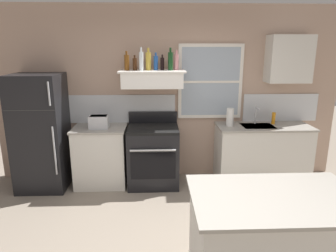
{
  "coord_description": "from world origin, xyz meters",
  "views": [
    {
      "loc": [
        -0.2,
        -2.55,
        2.08
      ],
      "look_at": [
        -0.05,
        1.2,
        1.1
      ],
      "focal_mm": 32.6,
      "sensor_mm": 36.0,
      "label": 1
    }
  ],
  "objects": [
    {
      "name": "bottle_balsamic_dark",
      "position": [
        -0.1,
        2.02,
        1.84
      ],
      "size": [
        0.06,
        0.06,
        0.22
      ],
      "color": "black",
      "rests_on": "range_hood_shelf"
    },
    {
      "name": "sink_faucet",
      "position": [
        1.35,
        2.0,
        1.08
      ],
      "size": [
        0.03,
        0.17,
        0.28
      ],
      "color": "silver",
      "rests_on": "counter_right_with_sink"
    },
    {
      "name": "bottle_blue_liqueur",
      "position": [
        -0.2,
        1.98,
        1.85
      ],
      "size": [
        0.07,
        0.07,
        0.25
      ],
      "color": "#1E478C",
      "rests_on": "range_hood_shelf"
    },
    {
      "name": "bottle_amber_wine",
      "position": [
        -0.62,
        1.96,
        1.86
      ],
      "size": [
        0.07,
        0.07,
        0.27
      ],
      "color": "brown",
      "rests_on": "range_hood_shelf"
    },
    {
      "name": "bottle_champagne_gold_foil",
      "position": [
        -0.3,
        1.96,
        1.88
      ],
      "size": [
        0.08,
        0.08,
        0.32
      ],
      "color": "#B29333",
      "rests_on": "range_hood_shelf"
    },
    {
      "name": "upper_cabinet_right",
      "position": [
        1.8,
        2.04,
        1.9
      ],
      "size": [
        0.64,
        0.32,
        0.7
      ],
      "color": "silver"
    },
    {
      "name": "stove_range",
      "position": [
        -0.25,
        1.86,
        0.46
      ],
      "size": [
        0.76,
        0.69,
        1.09
      ],
      "color": "black",
      "rests_on": "ground_plane"
    },
    {
      "name": "counter_right_with_sink",
      "position": [
        1.45,
        1.9,
        0.46
      ],
      "size": [
        1.43,
        0.63,
        0.91
      ],
      "color": "silver",
      "rests_on": "ground_plane"
    },
    {
      "name": "bottle_brown_stout",
      "position": [
        -0.5,
        1.94,
        1.84
      ],
      "size": [
        0.06,
        0.06,
        0.22
      ],
      "color": "#381E0F",
      "rests_on": "range_hood_shelf"
    },
    {
      "name": "counter_left_of_stove",
      "position": [
        -1.05,
        1.9,
        0.46
      ],
      "size": [
        0.79,
        0.63,
        0.91
      ],
      "color": "silver",
      "rests_on": "ground_plane"
    },
    {
      "name": "dish_soap_bottle",
      "position": [
        1.63,
        2.0,
        1.0
      ],
      "size": [
        0.06,
        0.06,
        0.18
      ],
      "primitive_type": "cylinder",
      "color": "orange",
      "rests_on": "counter_right_with_sink"
    },
    {
      "name": "toaster",
      "position": [
        -1.04,
        1.84,
        1.01
      ],
      "size": [
        0.3,
        0.2,
        0.19
      ],
      "color": "silver",
      "rests_on": "counter_left_of_stove"
    },
    {
      "name": "bottle_rose_pink",
      "position": [
        0.1,
        1.98,
        1.86
      ],
      "size": [
        0.07,
        0.07,
        0.28
      ],
      "color": "#C67F84",
      "rests_on": "range_hood_shelf"
    },
    {
      "name": "bottle_clear_tall",
      "position": [
        -0.4,
        1.9,
        1.88
      ],
      "size": [
        0.06,
        0.06,
        0.33
      ],
      "color": "silver",
      "rests_on": "range_hood_shelf"
    },
    {
      "name": "bottle_dark_green_wine",
      "position": [
        0.02,
        1.93,
        1.88
      ],
      "size": [
        0.07,
        0.07,
        0.32
      ],
      "color": "#143819",
      "rests_on": "range_hood_shelf"
    },
    {
      "name": "range_hood_shelf",
      "position": [
        -0.25,
        1.96,
        1.62
      ],
      "size": [
        0.96,
        0.52,
        0.24
      ],
      "color": "white"
    },
    {
      "name": "back_wall",
      "position": [
        0.03,
        2.23,
        1.35
      ],
      "size": [
        5.4,
        0.11,
        2.7
      ],
      "color": "tan",
      "rests_on": "ground_plane"
    },
    {
      "name": "refrigerator",
      "position": [
        -1.9,
        1.84,
        0.85
      ],
      "size": [
        0.7,
        0.72,
        1.71
      ],
      "color": "black",
      "rests_on": "ground_plane"
    },
    {
      "name": "paper_towel_roll",
      "position": [
        0.92,
        1.9,
        1.04
      ],
      "size": [
        0.11,
        0.11,
        0.27
      ],
      "primitive_type": "cylinder",
      "color": "white",
      "rests_on": "counter_right_with_sink"
    },
    {
      "name": "kitchen_island",
      "position": [
        0.77,
        -0.35,
        0.46
      ],
      "size": [
        1.4,
        0.9,
        0.91
      ],
      "color": "silver",
      "rests_on": "ground_plane"
    }
  ]
}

